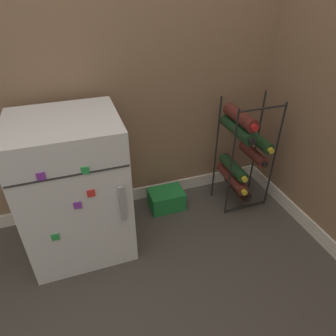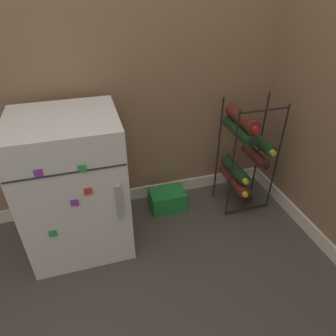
{
  "view_description": "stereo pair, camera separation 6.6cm",
  "coord_description": "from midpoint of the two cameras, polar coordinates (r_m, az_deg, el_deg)",
  "views": [
    {
      "loc": [
        -0.38,
        -1.11,
        1.37
      ],
      "look_at": [
        0.1,
        0.3,
        0.4
      ],
      "focal_mm": 32.0,
      "sensor_mm": 36.0,
      "label": 1
    },
    {
      "loc": [
        -0.32,
        -1.13,
        1.37
      ],
      "look_at": [
        0.1,
        0.3,
        0.4
      ],
      "focal_mm": 32.0,
      "sensor_mm": 36.0,
      "label": 2
    }
  ],
  "objects": [
    {
      "name": "wall_back",
      "position": [
        1.76,
        -8.28,
        28.55
      ],
      "size": [
        6.81,
        0.07,
        2.5
      ],
      "color": "#84664C",
      "rests_on": "ground_plane"
    },
    {
      "name": "ground_plane",
      "position": [
        1.8,
        -0.9,
        -16.38
      ],
      "size": [
        14.0,
        14.0,
        0.0
      ],
      "primitive_type": "plane",
      "color": "#423D38"
    },
    {
      "name": "wine_rack",
      "position": [
        1.98,
        12.85,
        2.92
      ],
      "size": [
        0.32,
        0.33,
        0.75
      ],
      "color": "black",
      "rests_on": "ground_plane"
    },
    {
      "name": "mini_fridge",
      "position": [
        1.7,
        -18.38,
        -3.71
      ],
      "size": [
        0.54,
        0.5,
        0.8
      ],
      "color": "silver",
      "rests_on": "ground_plane"
    },
    {
      "name": "soda_box",
      "position": [
        2.07,
        -1.24,
        -5.95
      ],
      "size": [
        0.23,
        0.17,
        0.13
      ],
      "color": "#1E7F38",
      "rests_on": "ground_plane"
    }
  ]
}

